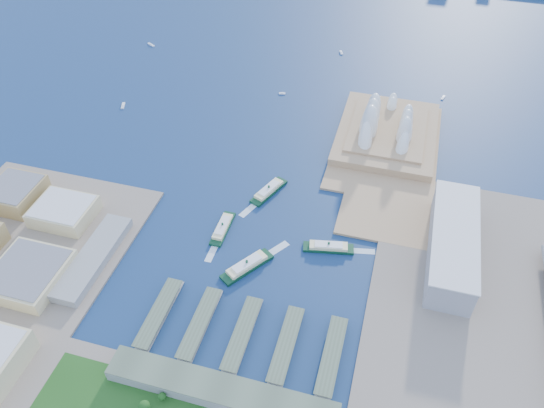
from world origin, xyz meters
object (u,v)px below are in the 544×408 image
(opera_house, at_px, (389,118))
(toaster_building, at_px, (452,244))
(ferry_a, at_px, (223,226))
(ferry_b, at_px, (269,189))
(ferry_c, at_px, (247,264))
(ferry_d, at_px, (329,246))

(opera_house, relative_size, toaster_building, 1.16)
(ferry_a, bearing_deg, opera_house, 55.10)
(opera_house, distance_m, ferry_b, 197.96)
(ferry_a, height_order, ferry_c, ferry_c)
(opera_house, bearing_deg, ferry_b, -129.02)
(toaster_building, height_order, ferry_c, toaster_building)
(toaster_building, bearing_deg, ferry_a, -173.74)
(ferry_c, bearing_deg, toaster_building, -125.94)
(toaster_building, distance_m, ferry_b, 219.28)
(toaster_building, relative_size, ferry_b, 2.72)
(opera_house, xyz_separation_m, ferry_a, (-156.12, -227.02, -26.92))
(toaster_building, relative_size, ferry_d, 2.84)
(ferry_b, xyz_separation_m, ferry_c, (10.82, -120.68, 0.37))
(ferry_a, xyz_separation_m, ferry_c, (43.42, -46.06, 0.68))
(toaster_building, bearing_deg, opera_house, 114.23)
(opera_house, height_order, ferry_a, opera_house)
(opera_house, bearing_deg, ferry_a, -124.52)
(ferry_c, bearing_deg, ferry_d, -112.97)
(ferry_d, bearing_deg, toaster_building, -90.27)
(opera_house, distance_m, ferry_c, 296.58)
(ferry_c, bearing_deg, ferry_b, -50.64)
(opera_house, height_order, ferry_d, opera_house)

